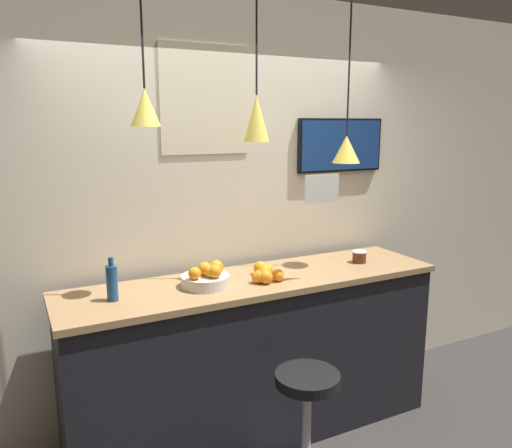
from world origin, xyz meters
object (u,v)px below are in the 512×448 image
object	(u,v)px
spread_jar	(359,257)
mounted_tv	(341,145)
fruit_bowl	(206,278)
bar_stool	(308,410)
juice_bottle	(112,282)

from	to	relation	value
spread_jar	mounted_tv	xyz separation A→B (m)	(0.08, 0.38, 0.76)
fruit_bowl	bar_stool	bearing A→B (deg)	-59.97
bar_stool	juice_bottle	world-z (taller)	juice_bottle
juice_bottle	mounted_tv	distance (m)	1.96
fruit_bowl	spread_jar	world-z (taller)	fruit_bowl
juice_bottle	fruit_bowl	bearing A→B (deg)	-1.06
juice_bottle	spread_jar	size ratio (longest dim) A/B	2.52
mounted_tv	fruit_bowl	bearing A→B (deg)	-162.67
bar_stool	fruit_bowl	world-z (taller)	fruit_bowl
fruit_bowl	mounted_tv	distance (m)	1.50
bar_stool	juice_bottle	size ratio (longest dim) A/B	2.90
bar_stool	spread_jar	bearing A→B (deg)	37.14
juice_bottle	mounted_tv	bearing A→B (deg)	11.87
bar_stool	spread_jar	distance (m)	1.19
bar_stool	fruit_bowl	distance (m)	0.95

